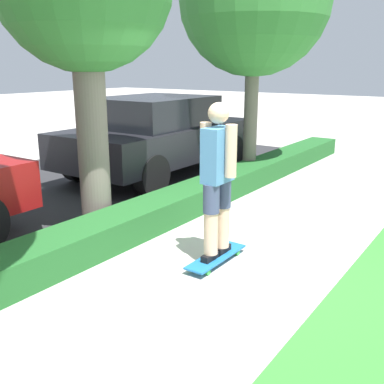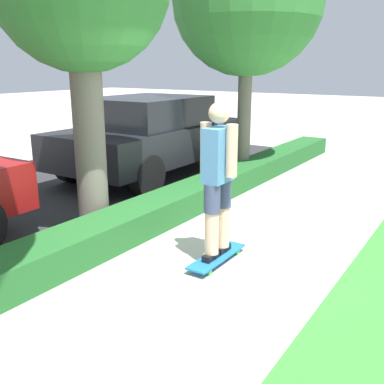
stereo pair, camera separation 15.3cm
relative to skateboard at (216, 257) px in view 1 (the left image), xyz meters
name	(u,v)px [view 1 (the left image)]	position (x,y,z in m)	size (l,w,h in m)	color
ground_plane	(237,268)	(0.01, -0.27, -0.07)	(60.00, 60.00, 0.00)	#BCB7AD
street_asphalt	(9,202)	(0.01, 3.93, -0.06)	(14.35, 5.00, 0.01)	#2D2D30
hedge_row	(128,223)	(0.01, 1.33, 0.11)	(14.35, 0.60, 0.36)	#236028
skateboard	(216,257)	(0.00, 0.00, 0.00)	(0.92, 0.24, 0.08)	#1E6BAD
skater_person	(218,177)	(0.00, 0.00, 0.91)	(0.50, 0.43, 1.68)	black
parked_car_middle	(157,134)	(2.88, 3.20, 0.75)	(4.19, 2.04, 1.54)	black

